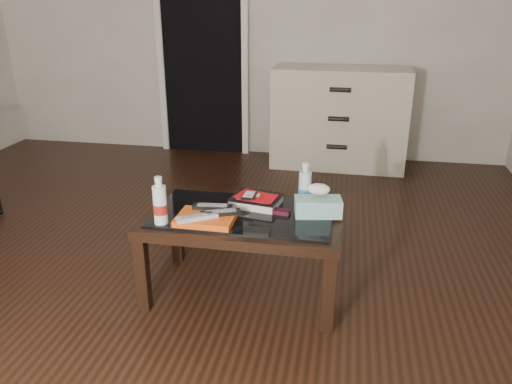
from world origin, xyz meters
TOP-DOWN VIEW (x-y plane):
  - ground at (0.00, 0.00)m, footprint 5.00×5.00m
  - doorway at (-0.40, 2.47)m, footprint 0.90×0.08m
  - coffee_table at (0.52, -0.03)m, footprint 1.00×0.60m
  - dresser at (0.94, 2.23)m, footprint 1.21×0.54m
  - magazines at (0.37, -0.17)m, footprint 0.28×0.21m
  - remote_silver at (0.34, -0.22)m, footprint 0.19×0.15m
  - remote_black_front at (0.43, -0.15)m, footprint 0.20×0.12m
  - remote_black_back at (0.37, -0.08)m, footprint 0.20×0.07m
  - textbook at (0.57, 0.08)m, footprint 0.28×0.24m
  - dvd_mailers at (0.56, 0.08)m, footprint 0.22×0.19m
  - ipod at (0.54, 0.05)m, footprint 0.07×0.11m
  - flip_phone at (0.71, -0.01)m, footprint 0.10×0.06m
  - wallet at (0.64, -0.26)m, footprint 0.12×0.08m
  - water_bottle_left at (0.16, -0.23)m, footprint 0.08×0.08m
  - water_bottle_right at (0.82, 0.11)m, footprint 0.07×0.07m
  - tissue_box at (0.90, 0.01)m, footprint 0.25×0.16m

SIDE VIEW (x-z plane):
  - ground at x=0.00m, z-range 0.00..0.00m
  - coffee_table at x=0.52m, z-range 0.17..0.63m
  - dresser at x=0.94m, z-range 0.00..0.90m
  - wallet at x=0.64m, z-range 0.46..0.48m
  - flip_phone at x=0.71m, z-range 0.46..0.48m
  - magazines at x=0.37m, z-range 0.46..0.49m
  - textbook at x=0.57m, z-range 0.46..0.51m
  - remote_silver at x=0.34m, z-range 0.49..0.51m
  - remote_black_front at x=0.43m, z-range 0.49..0.51m
  - remote_black_back at x=0.37m, z-range 0.49..0.51m
  - tissue_box at x=0.90m, z-range 0.46..0.55m
  - dvd_mailers at x=0.56m, z-range 0.51..0.51m
  - ipod at x=0.54m, z-range 0.51..0.53m
  - water_bottle_left at x=0.16m, z-range 0.46..0.70m
  - water_bottle_right at x=0.82m, z-range 0.46..0.70m
  - doorway at x=-0.40m, z-range -0.01..2.06m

